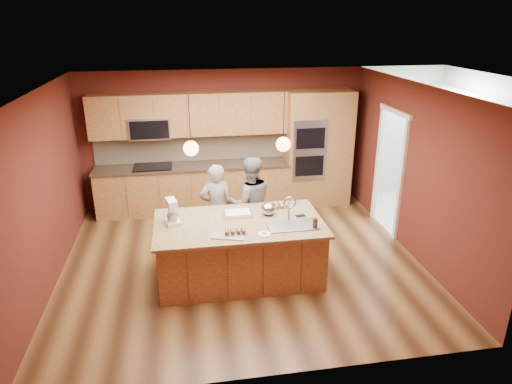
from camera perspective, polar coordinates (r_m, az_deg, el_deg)
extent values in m
plane|color=#3E2513|center=(7.31, -1.79, -8.61)|extent=(5.50, 5.50, 0.00)
plane|color=white|center=(6.42, -2.07, 12.81)|extent=(5.50, 5.50, 0.00)
plane|color=#501D15|center=(9.13, -4.04, 6.63)|extent=(5.50, 0.00, 5.50)
plane|color=#501D15|center=(4.50, 2.40, -9.26)|extent=(5.50, 0.00, 5.50)
plane|color=#501D15|center=(6.97, -24.94, 0.01)|extent=(0.00, 5.00, 5.00)
plane|color=#501D15|center=(7.59, 19.13, 2.48)|extent=(0.00, 5.00, 5.00)
cube|color=brown|center=(9.07, -7.79, 0.43)|extent=(3.70, 0.60, 0.90)
cube|color=#32251D|center=(8.91, -7.94, 3.21)|extent=(3.74, 0.64, 0.04)
cube|color=beige|center=(9.11, -8.10, 5.60)|extent=(3.70, 0.03, 0.56)
cube|color=brown|center=(8.79, -8.29, 9.58)|extent=(3.70, 0.36, 0.80)
cube|color=black|center=(8.91, -12.77, 3.08)|extent=(0.72, 0.52, 0.03)
cube|color=#9CA0A4|center=(8.83, -13.12, 7.85)|extent=(0.76, 0.40, 0.40)
cube|color=brown|center=(9.18, 6.21, 5.35)|extent=(0.80, 0.60, 2.30)
cube|color=#9CA0A4|center=(8.89, 6.74, 5.13)|extent=(0.66, 0.04, 1.20)
cube|color=brown|center=(9.37, 10.06, 5.48)|extent=(0.50, 0.60, 2.30)
plane|color=silver|center=(9.46, 19.65, -2.73)|extent=(2.60, 2.60, 0.00)
plane|color=beige|center=(9.50, 25.43, 5.20)|extent=(0.00, 2.70, 2.70)
cube|color=white|center=(9.26, 24.98, 8.75)|extent=(0.35, 2.40, 0.75)
cylinder|color=black|center=(6.01, -8.30, 8.63)|extent=(0.01, 0.01, 0.70)
sphere|color=orange|center=(6.09, -8.13, 5.42)|extent=(0.20, 0.20, 0.20)
cylinder|color=black|center=(6.16, 3.50, 9.12)|extent=(0.01, 0.01, 0.70)
sphere|color=orange|center=(6.24, 3.43, 5.97)|extent=(0.20, 0.20, 0.20)
cube|color=brown|center=(6.73, -2.09, -7.35)|extent=(2.30, 1.25, 0.84)
cube|color=#CFBF80|center=(6.53, -2.14, -3.94)|extent=(2.40, 1.35, 0.04)
cube|color=#9CA0A4|center=(6.46, 4.50, -4.85)|extent=(0.69, 0.40, 0.18)
imported|color=black|center=(7.40, -5.00, -1.98)|extent=(0.58, 0.42, 1.47)
imported|color=slate|center=(7.44, -0.71, -1.38)|extent=(0.80, 0.65, 1.56)
cube|color=white|center=(6.56, -10.36, -3.70)|extent=(0.25, 0.29, 0.06)
cube|color=white|center=(6.59, -10.45, -2.12)|extent=(0.11, 0.10, 0.25)
cube|color=white|center=(6.46, -10.53, -1.33)|extent=(0.18, 0.27, 0.10)
cylinder|color=#A8ABB0|center=(6.49, -10.40, -3.31)|extent=(0.14, 0.14, 0.13)
cube|color=silver|center=(6.75, -2.30, -2.74)|extent=(0.42, 0.32, 0.03)
cube|color=white|center=(6.74, -2.30, -2.59)|extent=(0.37, 0.26, 0.02)
cube|color=#9CA0A4|center=(6.15, -3.34, -5.29)|extent=(0.51, 0.43, 0.02)
ellipsoid|color=#A8ABB0|center=(6.72, 1.57, -2.13)|extent=(0.22, 0.22, 0.19)
cylinder|color=white|center=(6.15, 1.03, -5.28)|extent=(0.18, 0.18, 0.01)
cylinder|color=#39180C|center=(6.37, 7.39, -3.89)|extent=(0.07, 0.07, 0.14)
cube|color=black|center=(6.73, 5.59, -2.97)|extent=(0.15, 0.09, 0.01)
cube|color=white|center=(9.26, 23.94, -0.55)|extent=(0.69, 0.70, 0.99)
cube|color=white|center=(9.80, 21.96, 1.01)|extent=(0.64, 0.66, 1.02)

